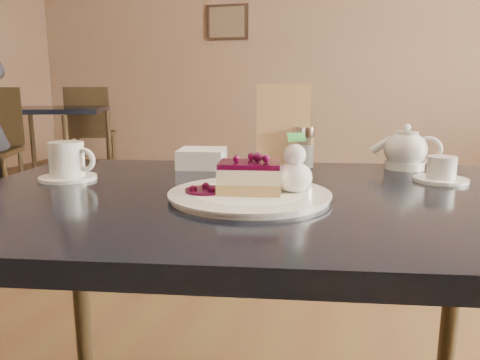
% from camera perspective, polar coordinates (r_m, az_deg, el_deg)
% --- Properties ---
extents(main_table, '(1.32, 0.99, 0.75)m').
position_cam_1_polar(main_table, '(0.97, 1.38, -6.07)').
color(main_table, black).
rests_on(main_table, ground).
extents(dessert_plate, '(0.31, 0.31, 0.01)m').
position_cam_1_polar(dessert_plate, '(0.90, 1.18, -1.90)').
color(dessert_plate, white).
rests_on(dessert_plate, main_table).
extents(cheesecake_slice, '(0.13, 0.10, 0.06)m').
position_cam_1_polar(cheesecake_slice, '(0.89, 1.19, 0.32)').
color(cheesecake_slice, '#D9B969').
rests_on(cheesecake_slice, dessert_plate).
extents(whipped_cream, '(0.07, 0.07, 0.06)m').
position_cam_1_polar(whipped_cream, '(0.90, 6.62, 0.36)').
color(whipped_cream, white).
rests_on(whipped_cream, dessert_plate).
extents(berry_sauce, '(0.08, 0.08, 0.01)m').
position_cam_1_polar(berry_sauce, '(0.91, -4.20, -1.29)').
color(berry_sauce, '#35031A').
rests_on(berry_sauce, dessert_plate).
extents(coffee_set, '(0.14, 0.13, 0.09)m').
position_cam_1_polar(coffee_set, '(1.15, -20.24, 1.98)').
color(coffee_set, white).
rests_on(coffee_set, main_table).
extents(tea_set, '(0.23, 0.27, 0.11)m').
position_cam_1_polar(tea_set, '(1.26, 20.20, 2.94)').
color(tea_set, white).
rests_on(tea_set, main_table).
extents(menu_card, '(0.14, 0.05, 0.22)m').
position_cam_1_polar(menu_card, '(1.25, 5.30, 6.57)').
color(menu_card, '#FFEBB4').
rests_on(menu_card, main_table).
extents(sugar_shaker, '(0.06, 0.06, 0.11)m').
position_cam_1_polar(sugar_shaker, '(1.25, 7.72, 4.03)').
color(sugar_shaker, white).
rests_on(sugar_shaker, main_table).
extents(napkin_stack, '(0.14, 0.14, 0.05)m').
position_cam_1_polar(napkin_stack, '(1.25, -4.64, 2.67)').
color(napkin_stack, white).
rests_on(napkin_stack, main_table).
extents(bg_table_far_left, '(1.27, 1.88, 1.25)m').
position_cam_1_polar(bg_table_far_left, '(4.70, -22.04, -0.40)').
color(bg_table_far_left, black).
rests_on(bg_table_far_left, ground).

